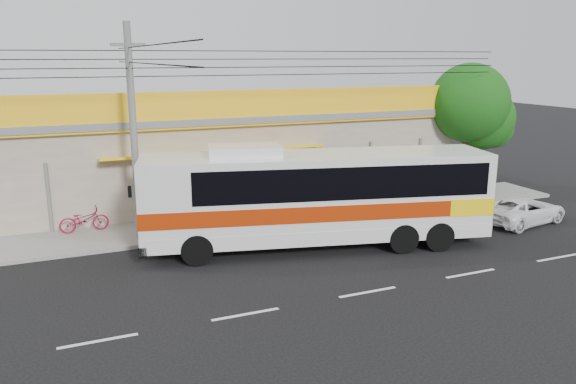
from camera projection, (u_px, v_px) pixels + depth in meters
name	position (u px, v px, depth m)	size (l,w,h in m)	color
ground	(331.00, 265.00, 19.69)	(120.00, 120.00, 0.00)	black
sidewalk	(270.00, 219.00, 25.05)	(30.00, 3.20, 0.15)	gray
lane_markings	(368.00, 292.00, 17.45)	(50.00, 0.12, 0.01)	silver
storefront_building	(232.00, 151.00, 29.49)	(22.60, 9.20, 5.70)	gray
coach_bus	(322.00, 192.00, 21.17)	(13.30, 5.63, 4.01)	silver
motorbike_red	(84.00, 220.00, 22.90)	(0.67, 1.93, 1.02)	maroon
white_car	(523.00, 210.00, 24.58)	(1.94, 4.21, 1.17)	white
utility_pole	(129.00, 62.00, 20.74)	(34.00, 14.00, 8.40)	#5C5C5A
tree_near	(472.00, 106.00, 29.40)	(4.13, 4.13, 6.85)	#342315
tree_far	(485.00, 120.00, 30.14)	(3.39, 3.39, 5.62)	#342315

